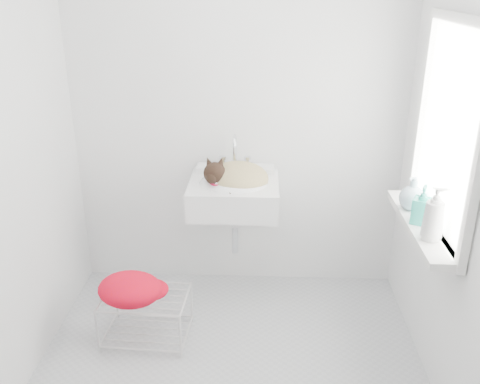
{
  "coord_description": "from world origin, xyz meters",
  "views": [
    {
      "loc": [
        0.16,
        -2.32,
        2.05
      ],
      "look_at": [
        0.04,
        0.5,
        0.88
      ],
      "focal_mm": 38.86,
      "sensor_mm": 36.0,
      "label": 1
    }
  ],
  "objects_px": {
    "wire_rack": "(146,316)",
    "bottle_c": "(411,209)",
    "sink": "(234,182)",
    "cat": "(236,177)",
    "bottle_a": "(430,239)",
    "bottle_b": "(420,223)"
  },
  "relations": [
    {
      "from": "cat",
      "to": "bottle_b",
      "type": "bearing_deg",
      "value": -35.33
    },
    {
      "from": "cat",
      "to": "bottle_a",
      "type": "xyz_separation_m",
      "value": [
        1.0,
        -0.72,
        -0.04
      ]
    },
    {
      "from": "sink",
      "to": "wire_rack",
      "type": "distance_m",
      "value": 0.98
    },
    {
      "from": "sink",
      "to": "cat",
      "type": "bearing_deg",
      "value": -51.0
    },
    {
      "from": "bottle_c",
      "to": "bottle_b",
      "type": "bearing_deg",
      "value": -90.0
    },
    {
      "from": "cat",
      "to": "bottle_c",
      "type": "relative_size",
      "value": 2.32
    },
    {
      "from": "bottle_b",
      "to": "bottle_c",
      "type": "relative_size",
      "value": 1.11
    },
    {
      "from": "bottle_c",
      "to": "sink",
      "type": "bearing_deg",
      "value": 160.07
    },
    {
      "from": "wire_rack",
      "to": "bottle_a",
      "type": "height_order",
      "value": "bottle_a"
    },
    {
      "from": "cat",
      "to": "sink",
      "type": "bearing_deg",
      "value": 121.73
    },
    {
      "from": "bottle_a",
      "to": "cat",
      "type": "bearing_deg",
      "value": 144.23
    },
    {
      "from": "sink",
      "to": "cat",
      "type": "distance_m",
      "value": 0.05
    },
    {
      "from": "wire_rack",
      "to": "bottle_c",
      "type": "height_order",
      "value": "bottle_c"
    },
    {
      "from": "bottle_b",
      "to": "bottle_c",
      "type": "distance_m",
      "value": 0.18
    },
    {
      "from": "wire_rack",
      "to": "bottle_b",
      "type": "distance_m",
      "value": 1.68
    },
    {
      "from": "wire_rack",
      "to": "bottle_a",
      "type": "relative_size",
      "value": 2.1
    },
    {
      "from": "bottle_c",
      "to": "bottle_a",
      "type": "bearing_deg",
      "value": -90.0
    },
    {
      "from": "bottle_a",
      "to": "bottle_b",
      "type": "distance_m",
      "value": 0.19
    },
    {
      "from": "cat",
      "to": "bottle_b",
      "type": "xyz_separation_m",
      "value": [
        1.0,
        -0.53,
        -0.04
      ]
    },
    {
      "from": "sink",
      "to": "bottle_a",
      "type": "distance_m",
      "value": 1.25
    },
    {
      "from": "wire_rack",
      "to": "bottle_b",
      "type": "height_order",
      "value": "bottle_b"
    },
    {
      "from": "cat",
      "to": "bottle_c",
      "type": "xyz_separation_m",
      "value": [
        1.0,
        -0.35,
        -0.04
      ]
    }
  ]
}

